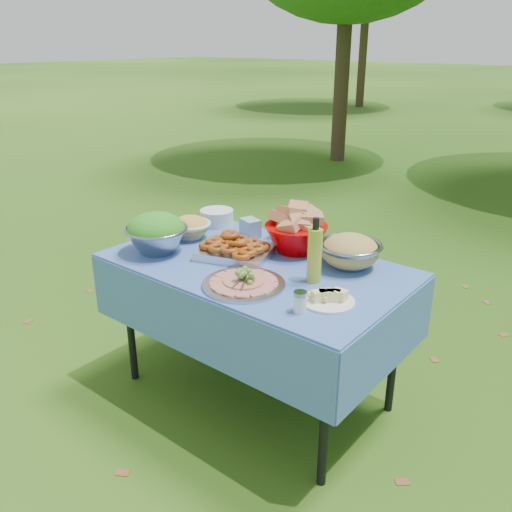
{
  "coord_description": "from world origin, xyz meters",
  "views": [
    {
      "loc": [
        1.53,
        -1.9,
        1.79
      ],
      "look_at": [
        0.0,
        0.0,
        0.8
      ],
      "focal_mm": 38.0,
      "sensor_mm": 36.0,
      "label": 1
    }
  ],
  "objects_px": {
    "plate_stack": "(217,217)",
    "oil_bottle": "(315,250)",
    "picnic_table": "(256,331)",
    "salad_bowl": "(156,233)",
    "bread_bowl": "(296,231)",
    "pasta_bowl_steel": "(350,251)",
    "charcuterie_platter": "(244,277)"
  },
  "relations": [
    {
      "from": "plate_stack",
      "to": "oil_bottle",
      "type": "xyz_separation_m",
      "value": [
        0.89,
        -0.32,
        0.11
      ]
    },
    {
      "from": "bread_bowl",
      "to": "pasta_bowl_steel",
      "type": "xyz_separation_m",
      "value": [
        0.32,
        -0.0,
        -0.03
      ]
    },
    {
      "from": "pasta_bowl_steel",
      "to": "salad_bowl",
      "type": "bearing_deg",
      "value": -152.16
    },
    {
      "from": "oil_bottle",
      "to": "salad_bowl",
      "type": "bearing_deg",
      "value": -166.13
    },
    {
      "from": "salad_bowl",
      "to": "pasta_bowl_steel",
      "type": "xyz_separation_m",
      "value": [
        0.86,
        0.46,
        -0.02
      ]
    },
    {
      "from": "picnic_table",
      "to": "bread_bowl",
      "type": "distance_m",
      "value": 0.56
    },
    {
      "from": "oil_bottle",
      "to": "charcuterie_platter",
      "type": "bearing_deg",
      "value": -132.02
    },
    {
      "from": "picnic_table",
      "to": "pasta_bowl_steel",
      "type": "distance_m",
      "value": 0.64
    },
    {
      "from": "picnic_table",
      "to": "bread_bowl",
      "type": "xyz_separation_m",
      "value": [
        0.05,
        0.26,
        0.49
      ]
    },
    {
      "from": "plate_stack",
      "to": "charcuterie_platter",
      "type": "relative_size",
      "value": 0.53
    },
    {
      "from": "salad_bowl",
      "to": "plate_stack",
      "type": "height_order",
      "value": "salad_bowl"
    },
    {
      "from": "salad_bowl",
      "to": "pasta_bowl_steel",
      "type": "distance_m",
      "value": 0.98
    },
    {
      "from": "salad_bowl",
      "to": "oil_bottle",
      "type": "height_order",
      "value": "oil_bottle"
    },
    {
      "from": "picnic_table",
      "to": "charcuterie_platter",
      "type": "xyz_separation_m",
      "value": [
        0.12,
        -0.23,
        0.42
      ]
    },
    {
      "from": "bread_bowl",
      "to": "oil_bottle",
      "type": "bearing_deg",
      "value": -42.49
    },
    {
      "from": "salad_bowl",
      "to": "plate_stack",
      "type": "xyz_separation_m",
      "value": [
        -0.07,
        0.52,
        -0.06
      ]
    },
    {
      "from": "plate_stack",
      "to": "charcuterie_platter",
      "type": "distance_m",
      "value": 0.88
    },
    {
      "from": "salad_bowl",
      "to": "oil_bottle",
      "type": "relative_size",
      "value": 1.06
    },
    {
      "from": "picnic_table",
      "to": "oil_bottle",
      "type": "relative_size",
      "value": 4.87
    },
    {
      "from": "bread_bowl",
      "to": "oil_bottle",
      "type": "distance_m",
      "value": 0.38
    },
    {
      "from": "plate_stack",
      "to": "oil_bottle",
      "type": "bearing_deg",
      "value": -19.67
    },
    {
      "from": "charcuterie_platter",
      "to": "oil_bottle",
      "type": "relative_size",
      "value": 1.24
    },
    {
      "from": "salad_bowl",
      "to": "pasta_bowl_steel",
      "type": "bearing_deg",
      "value": 27.84
    },
    {
      "from": "picnic_table",
      "to": "salad_bowl",
      "type": "bearing_deg",
      "value": -157.87
    },
    {
      "from": "bread_bowl",
      "to": "pasta_bowl_steel",
      "type": "relative_size",
      "value": 1.07
    },
    {
      "from": "pasta_bowl_steel",
      "to": "oil_bottle",
      "type": "relative_size",
      "value": 1.01
    },
    {
      "from": "pasta_bowl_steel",
      "to": "oil_bottle",
      "type": "distance_m",
      "value": 0.26
    },
    {
      "from": "oil_bottle",
      "to": "picnic_table",
      "type": "bearing_deg",
      "value": -179.35
    },
    {
      "from": "picnic_table",
      "to": "salad_bowl",
      "type": "distance_m",
      "value": 0.72
    },
    {
      "from": "bread_bowl",
      "to": "charcuterie_platter",
      "type": "xyz_separation_m",
      "value": [
        0.06,
        -0.49,
        -0.07
      ]
    },
    {
      "from": "bread_bowl",
      "to": "picnic_table",
      "type": "bearing_deg",
      "value": -101.99
    },
    {
      "from": "bread_bowl",
      "to": "charcuterie_platter",
      "type": "height_order",
      "value": "bread_bowl"
    }
  ]
}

